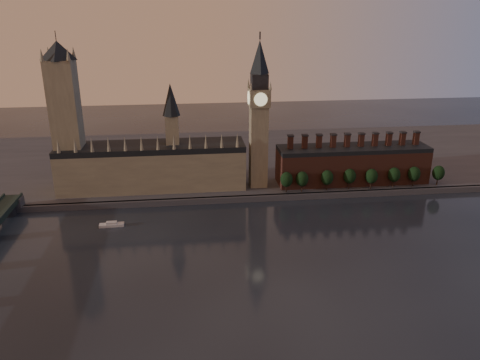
{
  "coord_description": "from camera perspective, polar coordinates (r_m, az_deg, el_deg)",
  "views": [
    {
      "loc": [
        -40.11,
        -204.89,
        125.14
      ],
      "look_at": [
        -9.6,
        55.0,
        28.92
      ],
      "focal_mm": 35.0,
      "sensor_mm": 36.0,
      "label": 1
    }
  ],
  "objects": [
    {
      "name": "ground",
      "position": [
        243.41,
        3.82,
        -10.8
      ],
      "size": [
        900.0,
        900.0,
        0.0
      ],
      "primitive_type": "plane",
      "color": "black",
      "rests_on": "ground"
    },
    {
      "name": "north_bank",
      "position": [
        404.24,
        -0.68,
        2.45
      ],
      "size": [
        900.0,
        182.0,
        4.0
      ],
      "color": "#45454A",
      "rests_on": "ground"
    },
    {
      "name": "embankment_tree_5",
      "position": [
        351.51,
        18.28,
        0.61
      ],
      "size": [
        8.6,
        8.6,
        14.88
      ],
      "color": "black",
      "rests_on": "north_bank"
    },
    {
      "name": "chimney_block",
      "position": [
        353.69,
        13.51,
        1.95
      ],
      "size": [
        110.0,
        25.0,
        37.0
      ],
      "color": "brown",
      "rests_on": "north_bank"
    },
    {
      "name": "palace_of_westminster",
      "position": [
        337.01,
        -10.51,
        1.95
      ],
      "size": [
        130.0,
        30.3,
        74.0
      ],
      "color": "gray",
      "rests_on": "north_bank"
    },
    {
      "name": "embankment_tree_3",
      "position": [
        339.98,
        13.23,
        0.46
      ],
      "size": [
        8.6,
        8.6,
        14.88
      ],
      "color": "black",
      "rests_on": "north_bank"
    },
    {
      "name": "big_ben",
      "position": [
        326.09,
        2.32,
        8.08
      ],
      "size": [
        15.0,
        15.0,
        107.0
      ],
      "color": "gray",
      "rests_on": "north_bank"
    },
    {
      "name": "embankment_tree_2",
      "position": [
        333.87,
        10.58,
        0.29
      ],
      "size": [
        8.6,
        8.6,
        14.88
      ],
      "color": "black",
      "rests_on": "north_bank"
    },
    {
      "name": "embankment_tree_6",
      "position": [
        358.2,
        20.46,
        0.7
      ],
      "size": [
        8.6,
        8.6,
        14.88
      ],
      "color": "black",
      "rests_on": "north_bank"
    },
    {
      "name": "embankment_tree_4",
      "position": [
        343.8,
        15.74,
        0.45
      ],
      "size": [
        8.6,
        8.6,
        14.88
      ],
      "color": "black",
      "rests_on": "north_bank"
    },
    {
      "name": "victoria_tower",
      "position": [
        336.26,
        -20.48,
        7.59
      ],
      "size": [
        24.0,
        24.0,
        108.0
      ],
      "color": "gray",
      "rests_on": "north_bank"
    },
    {
      "name": "embankment_tree_1",
      "position": [
        328.4,
        7.59,
        0.12
      ],
      "size": [
        8.6,
        8.6,
        14.88
      ],
      "color": "black",
      "rests_on": "north_bank"
    },
    {
      "name": "embankment_tree_7",
      "position": [
        366.94,
        23.03,
        0.81
      ],
      "size": [
        8.6,
        8.6,
        14.88
      ],
      "color": "black",
      "rests_on": "north_bank"
    },
    {
      "name": "embankment_tree_0",
      "position": [
        326.23,
        5.7,
        0.07
      ],
      "size": [
        8.6,
        8.6,
        14.88
      ],
      "color": "black",
      "rests_on": "north_bank"
    },
    {
      "name": "river_boat",
      "position": [
        297.16,
        -15.37,
        -5.25
      ],
      "size": [
        14.96,
        4.87,
        2.96
      ],
      "rotation": [
        0.0,
        0.0,
        0.04
      ],
      "color": "silver",
      "rests_on": "ground"
    }
  ]
}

